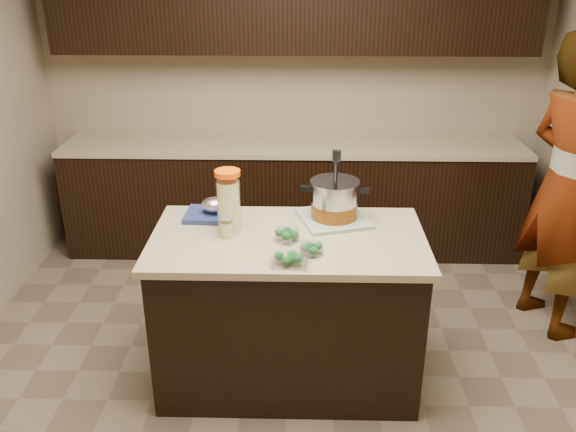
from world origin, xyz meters
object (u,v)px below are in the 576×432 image
lemonade_pitcher (229,203)px  person (568,188)px  stock_pot (334,202)px  island (288,309)px

lemonade_pitcher → person: 2.09m
lemonade_pitcher → person: person is taller
stock_pot → person: 1.50m
person → lemonade_pitcher: bearing=86.1°
island → lemonade_pitcher: bearing=164.1°
island → stock_pot: size_ratio=3.78×
stock_pot → island: bearing=-133.8°
lemonade_pitcher → person: bearing=14.6°
island → stock_pot: stock_pot is taller
lemonade_pitcher → person: (2.02, 0.53, -0.10)m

